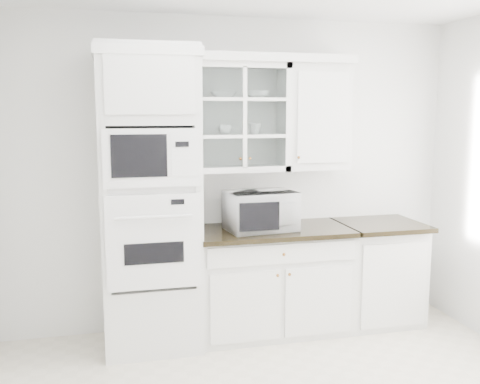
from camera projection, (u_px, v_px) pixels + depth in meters
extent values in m
cube|color=white|center=(233.00, 175.00, 4.71)|extent=(4.00, 0.02, 2.70)
cube|color=silver|center=(150.00, 200.00, 4.25)|extent=(0.76, 0.65, 2.40)
cube|color=white|center=(154.00, 242.00, 3.97)|extent=(0.70, 0.03, 0.72)
cube|color=black|center=(154.00, 253.00, 3.96)|extent=(0.44, 0.01, 0.16)
cube|color=white|center=(152.00, 158.00, 3.87)|extent=(0.70, 0.03, 0.43)
cube|color=black|center=(139.00, 156.00, 3.83)|extent=(0.40, 0.01, 0.31)
cube|color=silver|center=(272.00, 282.00, 4.63)|extent=(1.30, 0.60, 0.88)
cube|color=#2D240F|center=(273.00, 231.00, 4.53)|extent=(1.32, 0.67, 0.04)
cube|color=silver|center=(377.00, 274.00, 4.86)|extent=(0.70, 0.60, 0.88)
cube|color=#2D240F|center=(381.00, 225.00, 4.76)|extent=(0.72, 0.67, 0.04)
cube|color=silver|center=(240.00, 118.00, 4.49)|extent=(0.80, 0.33, 0.90)
cube|color=silver|center=(240.00, 136.00, 4.51)|extent=(0.74, 0.29, 0.02)
cube|color=silver|center=(240.00, 100.00, 4.47)|extent=(0.74, 0.29, 0.02)
cube|color=silver|center=(315.00, 117.00, 4.65)|extent=(0.55, 0.33, 0.90)
cube|color=white|center=(228.00, 58.00, 4.37)|extent=(2.14, 0.38, 0.07)
imported|color=white|center=(260.00, 210.00, 4.47)|extent=(0.61, 0.53, 0.33)
imported|color=white|center=(223.00, 95.00, 4.42)|extent=(0.22, 0.22, 0.05)
imported|color=white|center=(258.00, 95.00, 4.52)|extent=(0.26, 0.26, 0.06)
imported|color=white|center=(225.00, 129.00, 4.47)|extent=(0.11, 0.11, 0.08)
imported|color=white|center=(255.00, 129.00, 4.54)|extent=(0.13, 0.13, 0.09)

